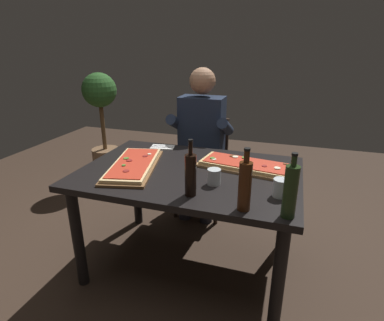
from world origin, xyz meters
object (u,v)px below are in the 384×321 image
(wine_bottle_dark, at_px, (245,185))
(tumbler_far_side, at_px, (281,188))
(oil_bottle_amber, at_px, (191,174))
(tumbler_near_camera, at_px, (214,177))
(pizza_rectangular_front, at_px, (246,165))
(vinegar_bottle_green, at_px, (290,191))
(potted_plant_corner, at_px, (103,124))
(diner_chair, at_px, (204,160))
(dining_table, at_px, (190,184))
(seated_diner, at_px, (200,138))
(pizza_rectangular_left, at_px, (134,165))

(wine_bottle_dark, height_order, tumbler_far_side, wine_bottle_dark)
(oil_bottle_amber, height_order, tumbler_near_camera, oil_bottle_amber)
(pizza_rectangular_front, relative_size, oil_bottle_amber, 2.11)
(wine_bottle_dark, height_order, vinegar_bottle_green, same)
(wine_bottle_dark, bearing_deg, vinegar_bottle_green, -0.67)
(oil_bottle_amber, relative_size, potted_plant_corner, 0.26)
(pizza_rectangular_front, distance_m, oil_bottle_amber, 0.54)
(oil_bottle_amber, xyz_separation_m, diner_chair, (-0.26, 1.19, -0.38))
(pizza_rectangular_front, relative_size, vinegar_bottle_green, 2.07)
(pizza_rectangular_front, bearing_deg, vinegar_bottle_green, -62.98)
(oil_bottle_amber, bearing_deg, vinegar_bottle_green, -7.94)
(dining_table, distance_m, seated_diner, 0.76)
(wine_bottle_dark, distance_m, oil_bottle_amber, 0.31)
(pizza_rectangular_front, height_order, pizza_rectangular_left, same)
(pizza_rectangular_left, height_order, tumbler_near_camera, tumbler_near_camera)
(pizza_rectangular_left, bearing_deg, tumbler_far_side, -7.46)
(seated_diner, bearing_deg, pizza_rectangular_left, -105.17)
(pizza_rectangular_front, distance_m, tumbler_far_side, 0.42)
(pizza_rectangular_left, bearing_deg, diner_chair, 76.71)
(potted_plant_corner, bearing_deg, pizza_rectangular_front, -28.95)
(pizza_rectangular_left, relative_size, oil_bottle_amber, 2.16)
(pizza_rectangular_left, xyz_separation_m, diner_chair, (0.22, 0.93, -0.27))
(seated_diner, distance_m, potted_plant_corner, 1.29)
(dining_table, xyz_separation_m, vinegar_bottle_green, (0.62, -0.40, 0.23))
(seated_diner, xyz_separation_m, potted_plant_corner, (-1.23, 0.37, -0.06))
(pizza_rectangular_left, xyz_separation_m, tumbler_near_camera, (0.57, -0.08, 0.03))
(vinegar_bottle_green, bearing_deg, pizza_rectangular_front, 117.02)
(vinegar_bottle_green, bearing_deg, potted_plant_corner, 143.07)
(dining_table, bearing_deg, seated_diner, 101.25)
(pizza_rectangular_left, relative_size, diner_chair, 0.78)
(pizza_rectangular_left, height_order, seated_diner, seated_diner)
(tumbler_near_camera, xyz_separation_m, tumbler_far_side, (0.38, -0.04, 0.00))
(dining_table, xyz_separation_m, oil_bottle_amber, (0.12, -0.33, 0.22))
(dining_table, height_order, tumbler_far_side, tumbler_far_side)
(tumbler_near_camera, relative_size, potted_plant_corner, 0.08)
(oil_bottle_amber, bearing_deg, tumbler_near_camera, 63.57)
(pizza_rectangular_front, relative_size, seated_diner, 0.50)
(tumbler_far_side, bearing_deg, vinegar_bottle_green, -77.10)
(pizza_rectangular_front, bearing_deg, seated_diner, 129.95)
(vinegar_bottle_green, bearing_deg, seated_diner, 124.14)
(tumbler_near_camera, distance_m, potted_plant_corner, 2.03)
(wine_bottle_dark, relative_size, diner_chair, 0.37)
(diner_chair, bearing_deg, vinegar_bottle_green, -58.48)
(pizza_rectangular_front, bearing_deg, oil_bottle_amber, -115.08)
(pizza_rectangular_left, height_order, oil_bottle_amber, oil_bottle_amber)
(diner_chair, xyz_separation_m, seated_diner, (0.00, -0.12, 0.26))
(dining_table, distance_m, pizza_rectangular_left, 0.39)
(pizza_rectangular_left, height_order, potted_plant_corner, potted_plant_corner)
(pizza_rectangular_left, height_order, tumbler_far_side, tumbler_far_side)
(pizza_rectangular_front, relative_size, wine_bottle_dark, 2.07)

